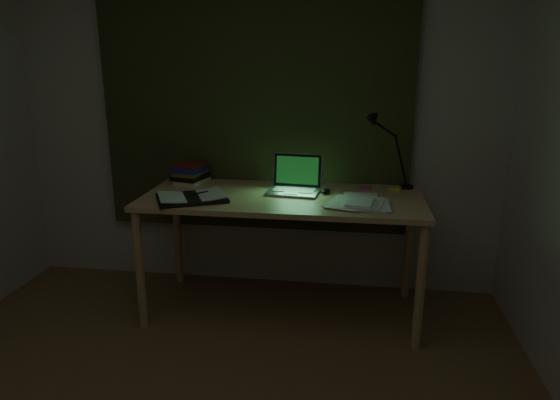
# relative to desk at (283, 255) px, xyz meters

# --- Properties ---
(wall_back) EXTENTS (3.50, 0.00, 2.50)m
(wall_back) POSITION_rel_desk_xyz_m (-0.26, 0.47, 0.84)
(wall_back) COLOR beige
(wall_back) RESTS_ON ground
(curtain) EXTENTS (2.20, 0.06, 2.00)m
(curtain) POSITION_rel_desk_xyz_m (-0.26, 0.43, 1.04)
(curtain) COLOR #2C2E17
(curtain) RESTS_ON wall_back
(desk) EXTENTS (1.79, 0.78, 0.82)m
(desk) POSITION_rel_desk_xyz_m (0.00, 0.00, 0.00)
(desk) COLOR #DCAD76
(desk) RESTS_ON floor
(laptop) EXTENTS (0.37, 0.41, 0.24)m
(laptop) POSITION_rel_desk_xyz_m (0.06, 0.07, 0.53)
(laptop) COLOR #A8A8AD
(laptop) RESTS_ON desk
(open_textbook) EXTENTS (0.51, 0.45, 0.04)m
(open_textbook) POSITION_rel_desk_xyz_m (-0.54, -0.19, 0.43)
(open_textbook) COLOR silver
(open_textbook) RESTS_ON desk
(book_stack) EXTENTS (0.24, 0.27, 0.15)m
(book_stack) POSITION_rel_desk_xyz_m (-0.69, 0.26, 0.48)
(book_stack) COLOR silver
(book_stack) RESTS_ON desk
(loose_papers) EXTENTS (0.35, 0.37, 0.02)m
(loose_papers) POSITION_rel_desk_xyz_m (0.44, -0.13, 0.42)
(loose_papers) COLOR white
(loose_papers) RESTS_ON desk
(mouse) EXTENTS (0.07, 0.10, 0.03)m
(mouse) POSITION_rel_desk_xyz_m (0.27, 0.09, 0.42)
(mouse) COLOR black
(mouse) RESTS_ON desk
(sticky_yellow) EXTENTS (0.09, 0.09, 0.02)m
(sticky_yellow) POSITION_rel_desk_xyz_m (0.73, 0.27, 0.42)
(sticky_yellow) COLOR #C9D42C
(sticky_yellow) RESTS_ON desk
(sticky_pink) EXTENTS (0.08, 0.08, 0.02)m
(sticky_pink) POSITION_rel_desk_xyz_m (0.53, 0.24, 0.42)
(sticky_pink) COLOR #C44C8A
(sticky_pink) RESTS_ON desk
(desk_lamp) EXTENTS (0.35, 0.29, 0.49)m
(desk_lamp) POSITION_rel_desk_xyz_m (0.80, 0.31, 0.65)
(desk_lamp) COLOR black
(desk_lamp) RESTS_ON desk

